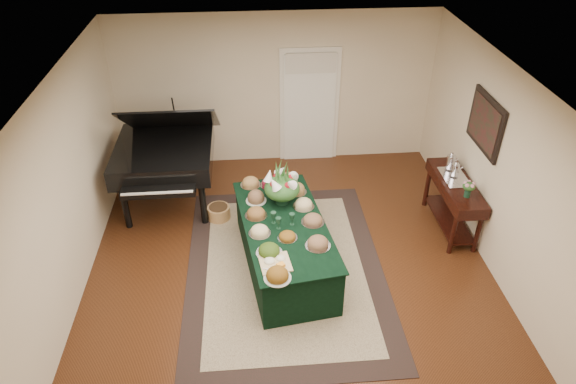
{
  "coord_description": "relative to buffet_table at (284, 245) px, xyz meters",
  "views": [
    {
      "loc": [
        -0.46,
        -5.32,
        4.88
      ],
      "look_at": [
        0.0,
        0.3,
        1.05
      ],
      "focal_mm": 32.0,
      "sensor_mm": 36.0,
      "label": 1
    }
  ],
  "objects": [
    {
      "name": "kitchen_doorway",
      "position": [
        0.67,
        2.94,
        0.65
      ],
      "size": [
        1.05,
        0.07,
        2.1
      ],
      "color": "white",
      "rests_on": "ground"
    },
    {
      "name": "wicker_basket",
      "position": [
        -0.94,
        1.17,
        -0.27
      ],
      "size": [
        0.35,
        0.35,
        0.22
      ],
      "primitive_type": "cylinder",
      "color": "#A87743",
      "rests_on": "ground"
    },
    {
      "name": "mahogany_sideboard",
      "position": [
        2.57,
        0.67,
        0.26
      ],
      "size": [
        0.45,
        1.4,
        0.82
      ],
      "color": "black",
      "rests_on": "ground"
    },
    {
      "name": "pink_bouquet",
      "position": [
        2.57,
        0.29,
        0.61
      ],
      "size": [
        0.19,
        0.19,
        0.25
      ],
      "color": "#153623",
      "rests_on": "mahogany_sideboard"
    },
    {
      "name": "food_platters",
      "position": [
        -0.05,
        0.12,
        0.42
      ],
      "size": [
        1.11,
        2.37,
        0.13
      ],
      "color": "silver",
      "rests_on": "buffet_table"
    },
    {
      "name": "floral_centerpiece",
      "position": [
        0.01,
        0.48,
        0.67
      ],
      "size": [
        0.51,
        0.51,
        0.51
      ],
      "color": "#153623",
      "rests_on": "buffet_table"
    },
    {
      "name": "grand_piano",
      "position": [
        -1.73,
        1.69,
        0.54
      ],
      "size": [
        1.6,
        1.8,
        1.81
      ],
      "color": "black",
      "rests_on": "ground"
    },
    {
      "name": "buffet_table",
      "position": [
        0.0,
        0.0,
        0.0
      ],
      "size": [
        1.37,
        2.37,
        0.74
      ],
      "color": "black",
      "rests_on": "ground"
    },
    {
      "name": "area_rug",
      "position": [
        0.0,
        -0.07,
        -0.37
      ],
      "size": [
        2.69,
        3.76,
        0.01
      ],
      "color": "black",
      "rests_on": "ground"
    },
    {
      "name": "ground",
      "position": [
        0.07,
        -0.03,
        -0.37
      ],
      "size": [
        6.0,
        6.0,
        0.0
      ],
      "primitive_type": "plane",
      "color": "black",
      "rests_on": "ground"
    },
    {
      "name": "green_goblets",
      "position": [
        -0.04,
        -0.05,
        0.46
      ],
      "size": [
        0.32,
        0.2,
        0.18
      ],
      "color": "#153623",
      "rests_on": "buffet_table"
    },
    {
      "name": "cutting_board",
      "position": [
        -0.17,
        -0.77,
        0.4
      ],
      "size": [
        0.41,
        0.41,
        0.1
      ],
      "color": "tan",
      "rests_on": "buffet_table"
    },
    {
      "name": "wall_painting",
      "position": [
        2.79,
        0.67,
        1.38
      ],
      "size": [
        0.05,
        0.95,
        0.75
      ],
      "color": "black",
      "rests_on": "ground"
    },
    {
      "name": "tea_service",
      "position": [
        2.57,
        0.88,
        0.56
      ],
      "size": [
        0.34,
        0.58,
        0.3
      ],
      "color": "silver",
      "rests_on": "mahogany_sideboard"
    }
  ]
}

